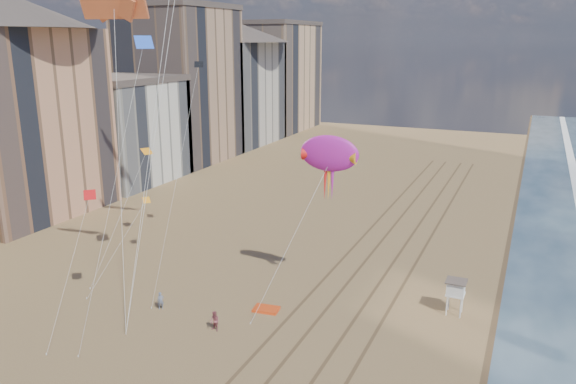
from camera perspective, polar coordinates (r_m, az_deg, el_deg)
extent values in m
plane|color=#42301E|center=(62.43, 25.03, -7.53)|extent=(260.00, 260.00, 0.00)
cube|color=brown|center=(55.91, 3.81, -8.67)|extent=(0.28, 120.00, 0.01)
cube|color=brown|center=(55.22, 6.17, -9.05)|extent=(0.28, 120.00, 0.01)
cube|color=brown|center=(54.53, 9.01, -9.49)|extent=(0.28, 120.00, 0.01)
cube|color=brown|center=(54.08, 11.29, -9.82)|extent=(0.28, 120.00, 0.01)
cube|color=tan|center=(81.38, -25.80, 6.23)|extent=(15.00, 20.00, 24.00)
cone|color=#473D38|center=(80.75, -27.00, 16.20)|extent=(31.11, 31.11, 4.40)
cube|color=silver|center=(95.64, -16.26, 5.85)|extent=(14.00, 18.00, 16.00)
cube|color=#473D38|center=(94.70, -16.65, 10.92)|extent=(14.28, 18.36, 1.00)
cube|color=tan|center=(109.77, -10.82, 10.49)|extent=(16.00, 20.00, 28.00)
cube|color=#473D38|center=(109.58, -11.22, 18.06)|extent=(16.32, 20.40, 1.00)
cube|color=#BCB2A3|center=(126.69, -5.38, 9.93)|extent=(15.00, 22.00, 22.00)
cone|color=#473D38|center=(126.16, -5.53, 15.91)|extent=(34.22, 34.22, 4.40)
cube|color=tan|center=(146.28, -1.30, 11.49)|extent=(16.00, 24.00, 26.00)
cube|color=#473D38|center=(146.01, -1.33, 16.78)|extent=(16.32, 24.48, 1.00)
cylinder|color=silver|center=(50.23, 15.81, -11.10)|extent=(0.11, 0.11, 1.70)
cylinder|color=silver|center=(50.12, 17.11, -11.27)|extent=(0.11, 0.11, 1.70)
cylinder|color=silver|center=(51.24, 16.00, -10.57)|extent=(0.11, 0.11, 1.70)
cylinder|color=silver|center=(51.14, 17.28, -10.73)|extent=(0.11, 0.11, 1.70)
cube|color=silver|center=(50.26, 16.64, -9.90)|extent=(1.51, 1.51, 0.11)
cube|color=silver|center=(50.03, 16.69, -9.31)|extent=(1.42, 1.42, 1.04)
cube|color=#473D38|center=(49.78, 16.74, -8.67)|extent=(1.70, 1.70, 0.09)
cube|color=#E44113|center=(49.54, -2.23, -11.81)|extent=(2.33, 1.64, 0.25)
ellipsoid|color=#B21B9A|center=(47.72, 4.21, 3.93)|extent=(4.85, 0.91, 2.88)
cone|color=red|center=(48.36, 2.27, 3.85)|extent=(1.30, 1.08, 1.08)
cone|color=#FFA91A|center=(47.22, 6.19, 3.50)|extent=(1.30, 1.08, 1.08)
cylinder|color=silver|center=(47.18, 0.24, -5.26)|extent=(0.03, 0.03, 14.77)
imported|color=slate|center=(50.69, -12.82, -10.72)|extent=(0.68, 0.64, 1.56)
imported|color=#964C52|center=(46.47, -7.45, -12.89)|extent=(0.96, 0.84, 1.69)
cube|color=#CE5A2D|center=(47.54, -17.28, 17.58)|extent=(5.58, 1.83, 1.89)
plane|color=orange|center=(60.28, -14.19, -0.79)|extent=(1.29, 1.30, 0.46)
plane|color=blue|center=(46.62, -14.43, 14.54)|extent=(2.26, 2.26, 0.99)
plane|color=black|center=(56.04, -9.05, 12.69)|extent=(1.42, 1.37, 0.54)
plane|color=red|center=(47.59, -19.50, -0.27)|extent=(1.62, 1.61, 0.56)
plane|color=orange|center=(61.90, -14.16, 4.04)|extent=(1.72, 1.76, 0.52)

